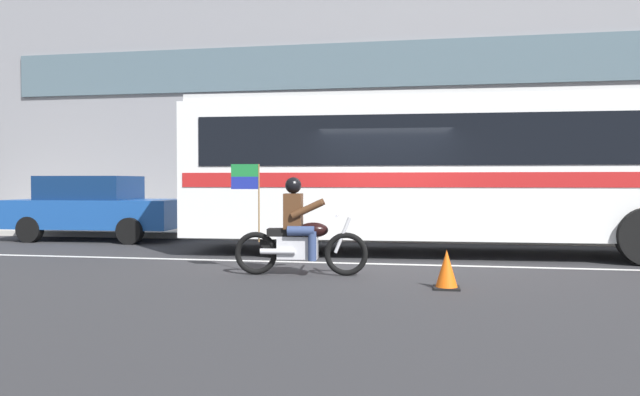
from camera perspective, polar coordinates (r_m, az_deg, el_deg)
The scene contains 8 objects.
ground_plane at distance 11.32m, azimuth 6.37°, elevation -6.00°, with size 60.00×60.00×0.00m, color #2B2B2D.
sidewalk_curb at distance 16.38m, azimuth 7.45°, elevation -3.40°, with size 28.00×3.80×0.15m, color #B7B2A8.
lane_center_stripe at distance 10.73m, azimuth 6.17°, elevation -6.40°, with size 26.60×0.14×0.01m, color silver.
transit_bus at distance 12.43m, azimuth 13.78°, elevation 3.34°, with size 11.42×3.02×3.22m.
motorcycle_with_rider at distance 9.35m, azimuth -2.04°, elevation -3.48°, with size 2.19×0.64×1.78m.
parked_sedan_curbside at distance 16.07m, azimuth -21.01°, elevation -0.81°, with size 4.35×1.96×1.64m.
fire_hydrant at distance 15.34m, azimuth 18.21°, elevation -2.13°, with size 0.22×0.30×0.75m.
traffic_cone at distance 8.39m, azimuth 12.22°, elevation -6.91°, with size 0.36×0.36×0.55m.
Camera 1 is at (0.68, -11.20, 1.49)m, focal length 32.86 mm.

